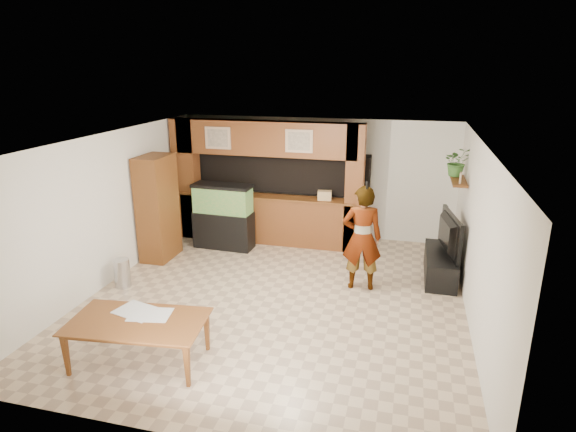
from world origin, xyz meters
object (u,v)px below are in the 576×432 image
(television, at_px, (444,234))
(dining_table, at_px, (138,343))
(person, at_px, (362,238))
(aquarium, at_px, (223,217))
(pantry_cabinet, at_px, (158,208))

(television, distance_m, dining_table, 5.36)
(person, relative_size, dining_table, 1.06)
(television, relative_size, person, 0.69)
(television, xyz_separation_m, person, (-1.35, -0.76, 0.07))
(aquarium, relative_size, dining_table, 0.79)
(pantry_cabinet, relative_size, aquarium, 1.51)
(television, bearing_deg, pantry_cabinet, 84.14)
(dining_table, bearing_deg, aquarium, 90.12)
(aquarium, height_order, television, aquarium)
(dining_table, bearing_deg, person, 43.16)
(aquarium, height_order, dining_table, aquarium)
(aquarium, distance_m, person, 3.22)
(aquarium, xyz_separation_m, dining_table, (0.47, -4.15, -0.36))
(person, bearing_deg, aquarium, -30.90)
(person, bearing_deg, dining_table, 40.91)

